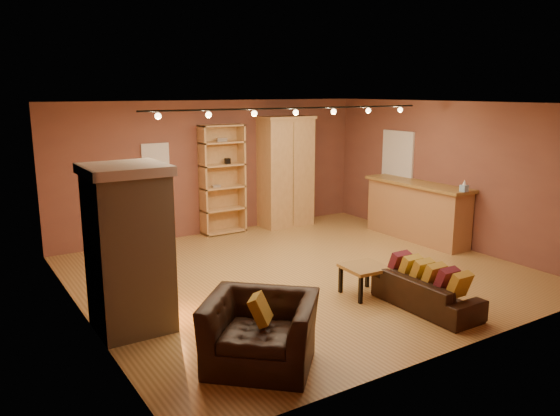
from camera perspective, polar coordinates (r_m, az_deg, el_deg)
floor at (r=9.21m, az=2.26°, el=-6.81°), size 7.00×7.00×0.00m
ceiling at (r=8.71m, az=2.41°, el=10.88°), size 7.00×7.00×0.00m
back_wall at (r=11.64m, az=-6.82°, el=4.23°), size 7.00×0.02×2.80m
left_wall at (r=7.48m, az=-20.32°, el=-0.92°), size 0.02×6.50×2.80m
right_wall at (r=11.20m, az=17.27°, el=3.44°), size 0.02×6.50×2.80m
fireplace at (r=7.11m, az=-15.45°, el=-4.10°), size 1.01×0.98×2.12m
back_window at (r=11.11m, az=-12.86°, el=4.41°), size 0.56×0.04×0.86m
bookcase at (r=11.60m, az=-6.16°, el=3.08°), size 0.94×0.37×2.31m
armoire at (r=12.16m, az=0.60°, el=3.84°), size 1.20×0.68×2.45m
bar_counter at (r=11.45m, az=14.10°, el=-0.26°), size 0.65×2.47×1.18m
tissue_box at (r=10.54m, az=18.69°, el=2.12°), size 0.11×0.11×0.21m
right_window at (r=12.09m, az=12.20°, el=5.53°), size 0.05×0.90×1.00m
loveseat at (r=7.93m, az=15.08°, el=-7.82°), size 0.47×1.59×0.70m
armchair at (r=6.13m, az=-2.06°, el=-11.66°), size 1.40×1.38×1.04m
coffee_table at (r=8.24m, az=8.82°, el=-6.43°), size 0.64×0.64×0.45m
track_rail at (r=8.88m, az=1.66°, el=10.16°), size 5.20×0.09×0.13m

